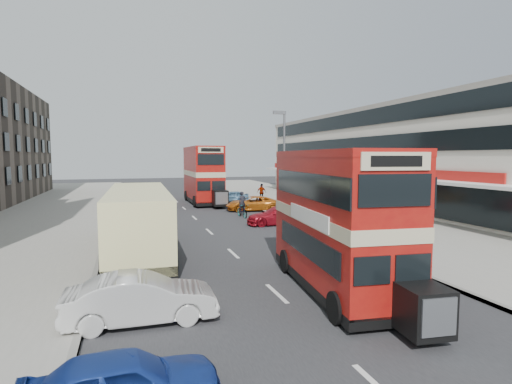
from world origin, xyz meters
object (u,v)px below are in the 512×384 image
object	(u,v)px
car_left_front	(141,299)
car_right_b	(252,204)
car_right_c	(232,196)
car_right_a	(278,216)
pedestrian_near	(329,210)
bus_second	(203,175)
car_left_near	(123,384)
bus_main	(337,220)
street_lamp	(283,155)
pedestrian_far	(261,192)
coach	(139,218)
cyclist	(242,209)

from	to	relation	value
car_left_front	car_right_b	distance (m)	23.76
car_left_front	car_right_c	distance (m)	30.40
car_right_b	car_left_front	bearing A→B (deg)	-17.81
car_right_a	pedestrian_near	world-z (taller)	pedestrian_near
bus_second	car_left_near	bearing A→B (deg)	77.58
bus_second	bus_main	bearing A→B (deg)	89.63
street_lamp	pedestrian_far	bearing A→B (deg)	80.31
bus_second	car_left_front	size ratio (longest dim) A/B	2.37
bus_main	coach	world-z (taller)	bus_main
bus_second	car_right_a	world-z (taller)	bus_second
car_right_a	cyclist	world-z (taller)	cyclist
street_lamp	cyclist	distance (m)	5.19
car_right_b	pedestrian_far	distance (m)	6.85
car_right_a	pedestrian_far	world-z (taller)	pedestrian_far
pedestrian_far	street_lamp	bearing A→B (deg)	-106.85
pedestrian_near	pedestrian_far	world-z (taller)	pedestrian_far
pedestrian_near	pedestrian_far	bearing A→B (deg)	-123.71
bus_second	car_right_b	world-z (taller)	bus_second
bus_second	car_right_c	bearing A→B (deg)	-177.56
bus_main	pedestrian_near	bearing A→B (deg)	-110.97
car_right_c	cyclist	distance (m)	10.59
car_left_front	pedestrian_far	size ratio (longest dim) A/B	2.41
car_right_a	bus_main	bearing A→B (deg)	-8.70
car_left_near	pedestrian_far	xyz separation A→B (m)	(13.29, 31.96, 0.42)
street_lamp	car_left_near	distance (m)	24.53
car_right_a	car_right_b	size ratio (longest dim) A/B	0.95
car_right_a	pedestrian_near	bearing A→B (deg)	85.29
coach	car_left_front	distance (m)	8.79
pedestrian_far	car_right_a	bearing A→B (deg)	-110.88
car_left_front	car_right_c	size ratio (longest dim) A/B	1.23
car_right_c	cyclist	size ratio (longest dim) A/B	1.71
car_left_near	car_right_b	size ratio (longest dim) A/B	0.77
car_left_near	car_right_c	distance (m)	34.52
bus_main	pedestrian_far	world-z (taller)	bus_main
car_left_front	car_left_near	bearing A→B (deg)	174.79
car_left_near	car_right_b	distance (m)	27.78
street_lamp	bus_main	world-z (taller)	street_lamp
cyclist	street_lamp	bearing A→B (deg)	-27.87
car_right_b	car_left_near	bearing A→B (deg)	-15.05
car_right_b	bus_second	bearing A→B (deg)	-149.87
car_right_a	car_right_c	bearing A→B (deg)	-178.08
bus_main	bus_second	bearing A→B (deg)	-84.68
car_left_front	car_right_b	size ratio (longest dim) A/B	0.92
pedestrian_near	cyclist	size ratio (longest dim) A/B	0.80
bus_main	car_right_c	xyz separation A→B (m)	(3.33, 27.90, -1.92)
bus_main	coach	size ratio (longest dim) A/B	0.81
car_right_b	cyclist	bearing A→B (deg)	-22.08
car_left_front	car_right_b	xyz separation A→B (m)	(9.93, 21.58, -0.06)
bus_main	car_right_b	xyz separation A→B (m)	(3.31, 20.76, -1.86)
pedestrian_far	coach	bearing A→B (deg)	-130.80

